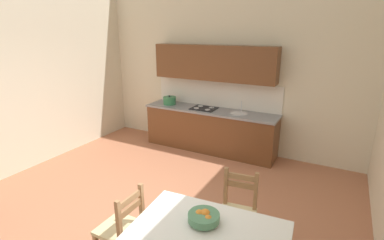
{
  "coord_description": "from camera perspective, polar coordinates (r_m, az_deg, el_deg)",
  "views": [
    {
      "loc": [
        2.21,
        -2.72,
        2.49
      ],
      "look_at": [
        0.21,
        1.04,
        1.16
      ],
      "focal_mm": 26.98,
      "sensor_mm": 36.0,
      "label": 1
    }
  ],
  "objects": [
    {
      "name": "ground_plane",
      "position": [
        4.33,
        -9.48,
        -18.82
      ],
      "size": [
        6.22,
        6.39,
        0.1
      ],
      "primitive_type": "cube",
      "color": "#AD6B4C"
    },
    {
      "name": "fruit_bowl",
      "position": [
        2.86,
        2.35,
        -18.62
      ],
      "size": [
        0.3,
        0.3,
        0.12
      ],
      "color": "#4C7F5B",
      "rests_on": "dining_table"
    },
    {
      "name": "kitchen_cabinetry",
      "position": [
        6.08,
        3.68,
        1.78
      ],
      "size": [
        2.84,
        0.63,
        2.2
      ],
      "color": "brown",
      "rests_on": "ground_plane"
    },
    {
      "name": "dining_chair_tv_side",
      "position": [
        3.41,
        -13.63,
        -20.13
      ],
      "size": [
        0.42,
        0.42,
        0.93
      ],
      "color": "#D1BC89",
      "rests_on": "ground_plane"
    },
    {
      "name": "wall_back",
      "position": [
        6.1,
        6.91,
        12.94
      ],
      "size": [
        6.22,
        0.12,
        4.05
      ],
      "primitive_type": "cube",
      "color": "beige",
      "rests_on": "ground_plane"
    },
    {
      "name": "dining_chair_kitchen_side",
      "position": [
        3.59,
        8.9,
        -17.71
      ],
      "size": [
        0.47,
        0.47,
        0.93
      ],
      "color": "#D1BC89",
      "rests_on": "ground_plane"
    }
  ]
}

